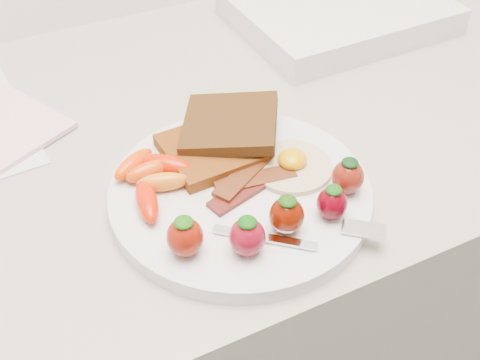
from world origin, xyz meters
name	(u,v)px	position (x,y,z in m)	size (l,w,h in m)	color
counter	(215,329)	(0.00, 1.70, 0.45)	(2.00, 0.60, 0.90)	gray
plate	(240,194)	(-0.03, 1.55, 0.91)	(0.27, 0.27, 0.02)	silver
toast_lower	(210,150)	(-0.03, 1.61, 0.93)	(0.09, 0.09, 0.01)	#482B04
toast_upper	(230,124)	(0.00, 1.63, 0.94)	(0.10, 0.10, 0.01)	black
fried_egg	(292,165)	(0.04, 1.55, 0.92)	(0.09, 0.09, 0.02)	beige
bacon_strips	(248,181)	(-0.02, 1.55, 0.92)	(0.10, 0.07, 0.01)	#3F0B06
baby_carrots	(152,176)	(-0.10, 1.60, 0.93)	(0.09, 0.11, 0.02)	#DD420B
strawberries	(277,214)	(-0.02, 1.48, 0.94)	(0.21, 0.06, 0.04)	maroon
fork	(310,234)	(0.00, 1.46, 0.92)	(0.15, 0.09, 0.00)	silver
appliance	(338,11)	(0.28, 1.83, 0.92)	(0.30, 0.24, 0.04)	silver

